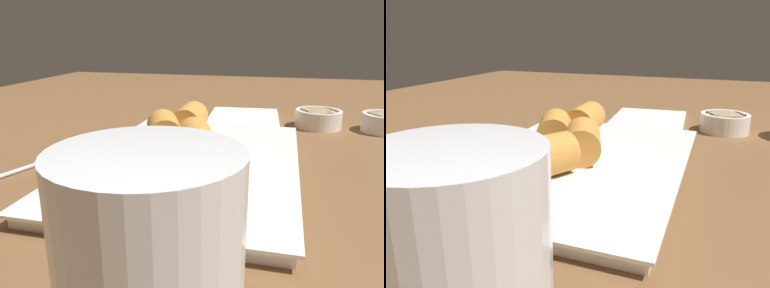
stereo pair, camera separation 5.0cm
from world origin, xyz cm
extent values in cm
cube|color=brown|center=(0.00, 0.00, 1.00)|extent=(180.00, 140.00, 2.00)
cube|color=white|center=(1.85, -2.13, 2.60)|extent=(32.37, 22.20, 1.20)
cube|color=white|center=(1.85, -2.13, 3.35)|extent=(33.66, 23.09, 0.30)
cylinder|color=#C68438|center=(8.29, -3.34, 5.53)|extent=(7.51, 6.71, 4.07)
sphere|color=beige|center=(6.09, -2.04, 5.53)|extent=(2.64, 2.64, 2.64)
cylinder|color=#C68438|center=(-1.45, -6.45, 5.53)|extent=(7.37, 6.09, 4.07)
sphere|color=#6B9E47|center=(-3.83, -7.38, 5.53)|extent=(2.64, 2.64, 2.64)
cylinder|color=#C68438|center=(1.92, -1.62, 5.53)|extent=(7.31, 5.93, 4.07)
sphere|color=#6B9E47|center=(-0.49, -2.47, 5.53)|extent=(2.64, 2.64, 2.64)
cylinder|color=#C68438|center=(-7.74, -4.84, 5.53)|extent=(6.47, 4.30, 4.07)
sphere|color=beige|center=(-10.29, -4.93, 5.53)|extent=(2.64, 2.64, 2.64)
cylinder|color=white|center=(-22.13, 13.04, 3.44)|extent=(7.32, 7.32, 2.87)
cylinder|color=#DBBC89|center=(-22.13, 13.04, 4.61)|extent=(6.00, 6.00, 0.52)
cylinder|color=silver|center=(5.84, -20.32, 2.25)|extent=(9.08, 3.46, 0.50)
ellipsoid|color=silver|center=(-2.63, -17.48, 2.61)|extent=(4.20, 3.69, 1.22)
cube|color=silver|center=(-25.38, 0.66, 2.30)|extent=(14.94, 12.93, 0.60)
cylinder|color=silver|center=(27.59, 2.44, 7.40)|extent=(7.88, 7.88, 10.79)
camera|label=1|loc=(40.31, 7.40, 17.19)|focal=35.00mm
camera|label=2|loc=(38.81, 12.17, 17.19)|focal=35.00mm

